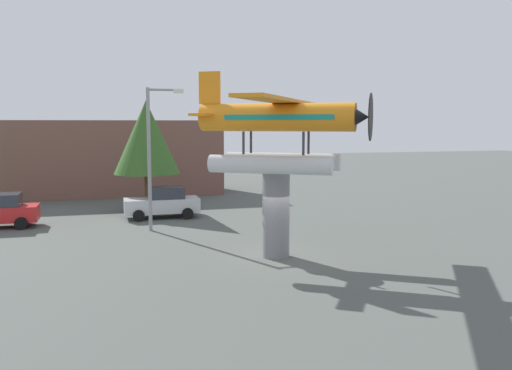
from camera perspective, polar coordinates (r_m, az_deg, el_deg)
ground_plane at (r=22.08m, az=2.09°, el=-7.57°), size 140.00×140.00×0.00m
display_pedestal at (r=21.72m, az=2.11°, el=-3.14°), size 1.10×1.10×3.46m
floatplane_monument at (r=21.38m, az=2.49°, el=5.87°), size 7.00×9.40×4.00m
car_mid_silver at (r=31.32m, az=-9.81°, el=-1.82°), size 4.20×2.02×1.76m
streetlight_primary at (r=27.33m, az=-10.79°, el=3.91°), size 1.84×0.28×7.12m
storefront_building at (r=42.49m, az=-14.72°, el=2.84°), size 15.87×5.49×5.59m
tree_east at (r=33.38m, az=-11.48°, el=4.95°), size 3.97×3.97×6.75m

